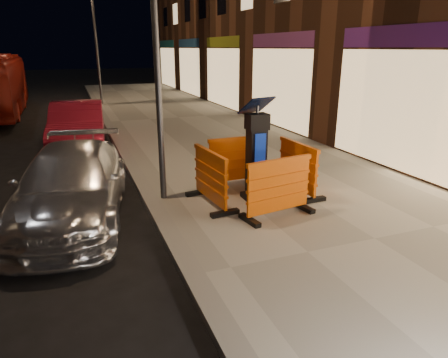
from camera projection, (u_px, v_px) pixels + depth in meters
name	position (u px, v px, depth m)	size (l,w,h in m)	color
ground_plane	(195.00, 284.00, 5.40)	(120.00, 120.00, 0.00)	black
sidewalk	(374.00, 243.00, 6.39)	(6.00, 60.00, 0.15)	gray
kerb	(195.00, 279.00, 5.38)	(0.30, 60.00, 0.15)	slate
parking_kiosk	(256.00, 152.00, 7.78)	(0.60, 0.60, 1.91)	black
barrier_front	(279.00, 188.00, 7.07)	(1.37, 0.56, 1.07)	#DF5908
barrier_back	(237.00, 161.00, 8.76)	(1.37, 0.56, 1.07)	#DF5908
barrier_kerbside	(211.00, 178.00, 7.59)	(1.37, 0.56, 1.07)	#DF5908
barrier_bldgside	(298.00, 168.00, 8.24)	(1.37, 0.56, 1.07)	#DF5908
car_silver	(76.00, 217.00, 7.53)	(1.82, 4.47, 1.30)	silver
car_red	(81.00, 148.00, 12.65)	(1.53, 4.39, 1.45)	maroon
street_lamp_mid	(156.00, 42.00, 7.16)	(0.12, 0.12, 6.00)	#3F3F44
street_lamp_far	(97.00, 45.00, 20.47)	(0.12, 0.12, 6.00)	#3F3F44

